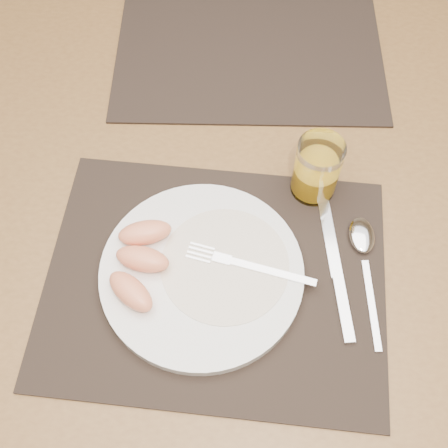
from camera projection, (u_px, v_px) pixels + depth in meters
ground at (236, 317)px, 1.51m from camera, size 5.00×5.00×0.00m
table at (244, 179)px, 0.93m from camera, size 1.40×0.90×0.75m
placemat_near at (215, 279)px, 0.75m from camera, size 0.46×0.36×0.00m
placemat_far at (249, 45)px, 0.96m from camera, size 0.47×0.38×0.00m
plate at (202, 273)px, 0.74m from camera, size 0.27×0.27×0.02m
plate_dressing at (225, 265)px, 0.74m from camera, size 0.17×0.17×0.00m
fork at (239, 263)px, 0.74m from camera, size 0.17×0.05×0.00m
knife at (337, 277)px, 0.75m from camera, size 0.05×0.22×0.01m
spoon at (363, 245)px, 0.77m from camera, size 0.04×0.19×0.01m
juice_glass at (316, 171)px, 0.78m from camera, size 0.06×0.06×0.10m
grapefruit_wedges at (140, 260)px, 0.73m from camera, size 0.08×0.15×0.03m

